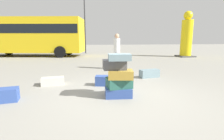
{
  "coord_description": "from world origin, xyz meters",
  "views": [
    {
      "loc": [
        -0.91,
        -4.11,
        1.44
      ],
      "look_at": [
        -0.06,
        0.91,
        0.51
      ],
      "focal_mm": 27.25,
      "sensor_mm": 36.0,
      "label": 1
    }
  ],
  "objects_px": {
    "person_bearded_onlooker": "(117,48)",
    "lamp_post": "(85,11)",
    "yellow_dummy_statue": "(187,37)",
    "suitcase_tower": "(118,77)",
    "suitcase_navy_foreground_far": "(108,81)",
    "parked_bus": "(31,34)",
    "suitcase_navy_behind_tower": "(4,95)",
    "suitcase_cream_upright_blue": "(53,81)",
    "suitcase_slate_white_trunk": "(149,73)"
  },
  "relations": [
    {
      "from": "person_bearded_onlooker",
      "to": "parked_bus",
      "type": "bearing_deg",
      "value": -124.73
    },
    {
      "from": "suitcase_cream_upright_blue",
      "to": "person_bearded_onlooker",
      "type": "distance_m",
      "value": 3.7
    },
    {
      "from": "yellow_dummy_statue",
      "to": "suitcase_cream_upright_blue",
      "type": "bearing_deg",
      "value": -141.74
    },
    {
      "from": "yellow_dummy_statue",
      "to": "suitcase_slate_white_trunk",
      "type": "bearing_deg",
      "value": -130.58
    },
    {
      "from": "person_bearded_onlooker",
      "to": "lamp_post",
      "type": "height_order",
      "value": "lamp_post"
    },
    {
      "from": "suitcase_navy_behind_tower",
      "to": "lamp_post",
      "type": "relative_size",
      "value": 0.09
    },
    {
      "from": "suitcase_tower",
      "to": "suitcase_navy_foreground_far",
      "type": "xyz_separation_m",
      "value": [
        -0.09,
        1.08,
        -0.35
      ]
    },
    {
      "from": "suitcase_tower",
      "to": "parked_bus",
      "type": "bearing_deg",
      "value": 114.21
    },
    {
      "from": "suitcase_cream_upright_blue",
      "to": "parked_bus",
      "type": "distance_m",
      "value": 10.74
    },
    {
      "from": "person_bearded_onlooker",
      "to": "suitcase_tower",
      "type": "bearing_deg",
      "value": 6.51
    },
    {
      "from": "suitcase_navy_foreground_far",
      "to": "yellow_dummy_statue",
      "type": "xyz_separation_m",
      "value": [
        7.56,
        7.7,
        1.46
      ]
    },
    {
      "from": "suitcase_slate_white_trunk",
      "to": "suitcase_cream_upright_blue",
      "type": "xyz_separation_m",
      "value": [
        -3.44,
        -0.5,
        -0.03
      ]
    },
    {
      "from": "suitcase_navy_behind_tower",
      "to": "parked_bus",
      "type": "xyz_separation_m",
      "value": [
        -2.48,
        11.43,
        1.68
      ]
    },
    {
      "from": "parked_bus",
      "to": "yellow_dummy_statue",
      "type": "bearing_deg",
      "value": -1.61
    },
    {
      "from": "suitcase_slate_white_trunk",
      "to": "yellow_dummy_statue",
      "type": "distance_m",
      "value": 9.11
    },
    {
      "from": "suitcase_navy_foreground_far",
      "to": "lamp_post",
      "type": "height_order",
      "value": "lamp_post"
    },
    {
      "from": "suitcase_slate_white_trunk",
      "to": "lamp_post",
      "type": "xyz_separation_m",
      "value": [
        -2.22,
        11.87,
        4.06
      ]
    },
    {
      "from": "suitcase_cream_upright_blue",
      "to": "parked_bus",
      "type": "relative_size",
      "value": 0.08
    },
    {
      "from": "suitcase_slate_white_trunk",
      "to": "lamp_post",
      "type": "relative_size",
      "value": 0.11
    },
    {
      "from": "suitcase_navy_behind_tower",
      "to": "yellow_dummy_statue",
      "type": "relative_size",
      "value": 0.17
    },
    {
      "from": "suitcase_cream_upright_blue",
      "to": "suitcase_tower",
      "type": "bearing_deg",
      "value": -45.32
    },
    {
      "from": "suitcase_tower",
      "to": "lamp_post",
      "type": "relative_size",
      "value": 0.17
    },
    {
      "from": "parked_bus",
      "to": "lamp_post",
      "type": "height_order",
      "value": "lamp_post"
    },
    {
      "from": "suitcase_tower",
      "to": "parked_bus",
      "type": "height_order",
      "value": "parked_bus"
    },
    {
      "from": "suitcase_navy_behind_tower",
      "to": "parked_bus",
      "type": "relative_size",
      "value": 0.07
    },
    {
      "from": "suitcase_navy_foreground_far",
      "to": "lamp_post",
      "type": "distance_m",
      "value": 13.37
    },
    {
      "from": "suitcase_tower",
      "to": "person_bearded_onlooker",
      "type": "height_order",
      "value": "person_bearded_onlooker"
    },
    {
      "from": "suitcase_cream_upright_blue",
      "to": "parked_bus",
      "type": "bearing_deg",
      "value": 101.59
    },
    {
      "from": "suitcase_tower",
      "to": "suitcase_cream_upright_blue",
      "type": "distance_m",
      "value": 2.37
    },
    {
      "from": "suitcase_cream_upright_blue",
      "to": "person_bearded_onlooker",
      "type": "height_order",
      "value": "person_bearded_onlooker"
    },
    {
      "from": "suitcase_tower",
      "to": "suitcase_navy_foreground_far",
      "type": "height_order",
      "value": "suitcase_tower"
    },
    {
      "from": "suitcase_tower",
      "to": "yellow_dummy_statue",
      "type": "xyz_separation_m",
      "value": [
        7.47,
        8.78,
        1.1
      ]
    },
    {
      "from": "suitcase_cream_upright_blue",
      "to": "suitcase_slate_white_trunk",
      "type": "bearing_deg",
      "value": 1.38
    },
    {
      "from": "lamp_post",
      "to": "yellow_dummy_statue",
      "type": "bearing_deg",
      "value": -31.97
    },
    {
      "from": "lamp_post",
      "to": "suitcase_navy_behind_tower",
      "type": "bearing_deg",
      "value": -98.67
    },
    {
      "from": "suitcase_tower",
      "to": "lamp_post",
      "type": "bearing_deg",
      "value": 92.49
    },
    {
      "from": "suitcase_navy_behind_tower",
      "to": "person_bearded_onlooker",
      "type": "distance_m",
      "value": 5.25
    },
    {
      "from": "suitcase_tower",
      "to": "parked_bus",
      "type": "relative_size",
      "value": 0.12
    },
    {
      "from": "suitcase_navy_behind_tower",
      "to": "parked_bus",
      "type": "bearing_deg",
      "value": 93.73
    },
    {
      "from": "suitcase_cream_upright_blue",
      "to": "person_bearded_onlooker",
      "type": "relative_size",
      "value": 0.41
    },
    {
      "from": "suitcase_slate_white_trunk",
      "to": "lamp_post",
      "type": "height_order",
      "value": "lamp_post"
    },
    {
      "from": "suitcase_tower",
      "to": "parked_bus",
      "type": "xyz_separation_m",
      "value": [
        -5.18,
        11.51,
        1.33
      ]
    },
    {
      "from": "suitcase_navy_behind_tower",
      "to": "suitcase_slate_white_trunk",
      "type": "bearing_deg",
      "value": 14.88
    },
    {
      "from": "yellow_dummy_statue",
      "to": "lamp_post",
      "type": "xyz_separation_m",
      "value": [
        -8.07,
        5.04,
        2.6
      ]
    },
    {
      "from": "suitcase_navy_behind_tower",
      "to": "lamp_post",
      "type": "xyz_separation_m",
      "value": [
        2.09,
        13.73,
        4.05
      ]
    },
    {
      "from": "suitcase_slate_white_trunk",
      "to": "parked_bus",
      "type": "xyz_separation_m",
      "value": [
        -6.79,
        9.56,
        1.68
      ]
    },
    {
      "from": "suitcase_tower",
      "to": "suitcase_navy_behind_tower",
      "type": "xyz_separation_m",
      "value": [
        -2.69,
        0.08,
        -0.35
      ]
    },
    {
      "from": "yellow_dummy_statue",
      "to": "person_bearded_onlooker",
      "type": "bearing_deg",
      "value": -144.35
    },
    {
      "from": "yellow_dummy_statue",
      "to": "parked_bus",
      "type": "xyz_separation_m",
      "value": [
        -12.64,
        2.73,
        0.22
      ]
    },
    {
      "from": "parked_bus",
      "to": "suitcase_navy_foreground_far",
      "type": "bearing_deg",
      "value": -53.44
    }
  ]
}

